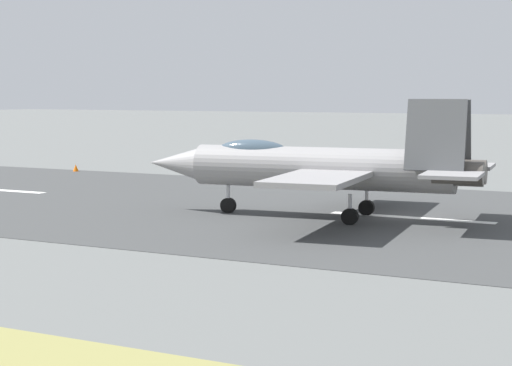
% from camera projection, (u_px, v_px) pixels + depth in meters
% --- Properties ---
extents(ground_plane, '(400.00, 400.00, 0.00)m').
position_uv_depth(ground_plane, '(399.00, 217.00, 41.08)').
color(ground_plane, slate).
extents(runway_strip, '(240.00, 26.00, 0.02)m').
position_uv_depth(runway_strip, '(400.00, 217.00, 41.07)').
color(runway_strip, '#3E3F3F').
rests_on(runway_strip, ground).
extents(fighter_jet, '(17.11, 14.68, 5.66)m').
position_uv_depth(fighter_jet, '(321.00, 167.00, 40.58)').
color(fighter_jet, gray).
rests_on(fighter_jet, ground).
extents(marker_cone_mid, '(0.44, 0.44, 0.55)m').
position_uv_depth(marker_cone_mid, '(295.00, 179.00, 56.66)').
color(marker_cone_mid, orange).
rests_on(marker_cone_mid, ground).
extents(marker_cone_far, '(0.44, 0.44, 0.55)m').
position_uv_depth(marker_cone_far, '(76.00, 168.00, 64.74)').
color(marker_cone_far, orange).
rests_on(marker_cone_far, ground).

